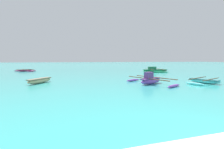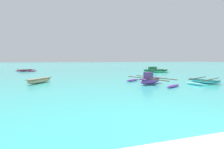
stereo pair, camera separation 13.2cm
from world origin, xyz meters
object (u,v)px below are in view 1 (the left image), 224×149
moored_boat_2 (155,70)px  moored_boat_4 (151,80)px  moored_boat_1 (204,81)px  moored_boat_3 (25,70)px  moored_boat_0 (40,80)px

moored_boat_2 → moored_boat_4: 12.76m
moored_boat_1 → moored_boat_4: bearing=-122.2°
moored_boat_1 → moored_boat_3: 25.75m
moored_boat_0 → moored_boat_2: (15.61, 8.00, 0.05)m
moored_boat_0 → moored_boat_1: 13.78m
moored_boat_0 → moored_boat_1: bearing=-69.0°
moored_boat_3 → moored_boat_1: bearing=-97.0°
moored_boat_4 → moored_boat_1: bearing=-34.0°
moored_boat_1 → moored_boat_2: size_ratio=0.87×
moored_boat_1 → moored_boat_2: moored_boat_2 is taller
moored_boat_0 → moored_boat_4: size_ratio=0.50×
moored_boat_0 → moored_boat_1: moored_boat_1 is taller
moored_boat_0 → moored_boat_2: 17.54m
moored_boat_2 → moored_boat_4: bearing=-114.8°
moored_boat_0 → moored_boat_1: (13.31, -3.58, -0.04)m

